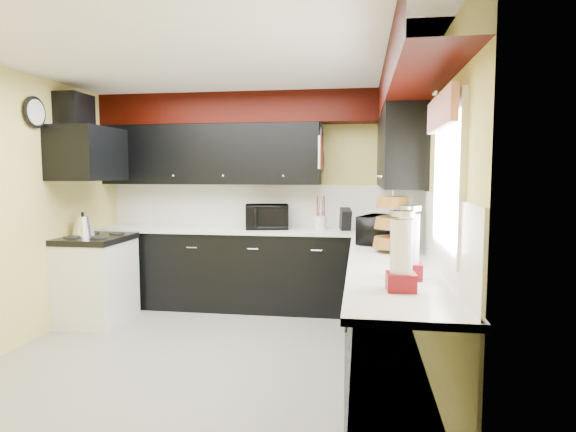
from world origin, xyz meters
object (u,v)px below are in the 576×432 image
at_px(kettle, 83,226).
at_px(toaster_oven, 267,217).
at_px(utensil_crock, 321,223).
at_px(knife_block, 345,220).
at_px(microwave, 381,230).

bearing_deg(kettle, toaster_oven, 22.36).
xyz_separation_m(utensil_crock, knife_block, (0.28, -0.05, 0.04)).
height_order(toaster_oven, kettle, toaster_oven).
xyz_separation_m(knife_block, kettle, (-2.74, -0.72, -0.04)).
bearing_deg(knife_block, toaster_oven, 165.72).
relative_size(knife_block, kettle, 1.06).
distance_m(toaster_oven, knife_block, 0.90).
bearing_deg(knife_block, utensil_crock, 158.32).
distance_m(utensil_crock, knife_block, 0.29).
distance_m(microwave, utensil_crock, 1.19).
xyz_separation_m(microwave, kettle, (-3.09, 0.24, -0.05)).
distance_m(knife_block, kettle, 2.83).
bearing_deg(utensil_crock, kettle, -162.62).
bearing_deg(kettle, knife_block, 14.76).
distance_m(microwave, knife_block, 1.03).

